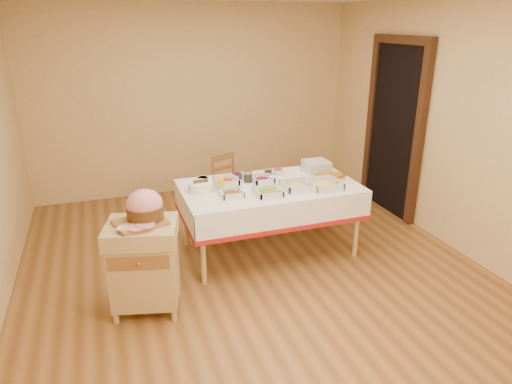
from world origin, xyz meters
The scene contains 23 objects.
room_shell centered at (0.00, 0.00, 1.30)m, with size 5.00×5.00×5.00m.
doorway centered at (2.20, 0.90, 1.11)m, with size 0.09×1.10×2.20m.
dining_table centered at (0.30, 0.30, 0.60)m, with size 1.82×1.02×0.76m.
butcher_cart centered at (-1.07, -0.35, 0.46)m, with size 0.67×0.61×0.81m.
dining_chair centered at (0.14, 1.26, 0.43)m, with size 0.48×0.47×0.83m.
ham_on_board centered at (-1.03, -0.32, 0.93)m, with size 0.42×0.40×0.28m.
serving_dish_a centered at (-0.17, 0.12, 0.79)m, with size 0.22×0.21×0.09m.
serving_dish_b centered at (0.18, 0.02, 0.79)m, with size 0.24×0.24×0.10m.
serving_dish_c centered at (0.51, 0.09, 0.80)m, with size 0.28×0.28×0.11m.
serving_dish_d centered at (0.80, 0.04, 0.80)m, with size 0.31×0.31×0.12m.
serving_dish_e centered at (-0.12, 0.45, 0.79)m, with size 0.24×0.23×0.11m.
serving_dish_f centered at (0.26, 0.40, 0.79)m, with size 0.22×0.21×0.10m.
small_bowl_left centered at (-0.34, 0.60, 0.79)m, with size 0.13×0.13×0.06m.
small_bowl_mid centered at (0.05, 0.62, 0.79)m, with size 0.12×0.12×0.05m.
small_bowl_right centered at (0.51, 0.59, 0.79)m, with size 0.12×0.12×0.06m.
bowl_white_imported centered at (0.35, 0.61, 0.78)m, with size 0.16×0.16×0.04m, color silver.
bowl_small_imported centered at (0.87, 0.63, 0.78)m, with size 0.14×0.14×0.04m, color silver.
preserve_jar_left centered at (0.12, 0.47, 0.82)m, with size 0.10×0.10×0.12m.
preserve_jar_right centered at (0.38, 0.56, 0.81)m, with size 0.09×0.09×0.11m.
mustard_bottle centered at (-0.22, 0.28, 0.84)m, with size 0.06×0.06×0.19m.
bread_basket centered at (-0.41, 0.36, 0.81)m, with size 0.25×0.25×0.11m.
plate_stack centered at (0.96, 0.55, 0.82)m, with size 0.26×0.26×0.13m.
brass_platter centered at (1.00, 0.28, 0.78)m, with size 0.35×0.25×0.05m.
Camera 1 is at (-1.30, -3.85, 2.37)m, focal length 32.00 mm.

